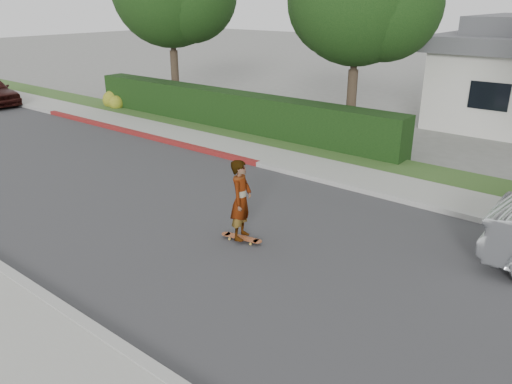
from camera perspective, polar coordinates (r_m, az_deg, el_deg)
ground at (r=13.70m, az=-13.89°, el=-0.48°), size 120.00×120.00×0.00m
road at (r=13.70m, az=-13.89°, el=-0.46°), size 60.00×8.00×0.01m
curb_far at (r=16.30m, az=-2.51°, el=3.92°), size 60.00×0.20×0.15m
curb_red_section at (r=19.85m, az=-13.51°, el=6.53°), size 12.00×0.21×0.15m
sidewalk_far at (r=16.96m, az=-0.50°, el=4.58°), size 60.00×1.60×0.12m
planting_strip at (r=18.18m, az=2.71°, el=5.67°), size 60.00×1.60×0.10m
hedge at (r=20.31m, az=-3.15°, el=9.36°), size 15.00×1.00×1.50m
flowering_shrub at (r=25.26m, az=-15.97°, el=9.98°), size 1.40×1.00×0.90m
skateboard at (r=10.86m, az=-1.66°, el=-5.25°), size 0.99×0.38×0.09m
skateboarder at (r=10.49m, az=-1.72°, el=-0.90°), size 0.61×0.74×1.75m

